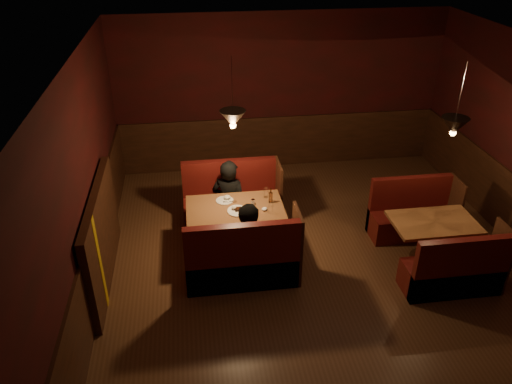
{
  "coord_description": "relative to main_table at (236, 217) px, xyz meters",
  "views": [
    {
      "loc": [
        -1.67,
        -5.2,
        4.37
      ],
      "look_at": [
        -0.83,
        0.79,
        0.95
      ],
      "focal_mm": 35.0,
      "sensor_mm": 36.0,
      "label": 1
    }
  ],
  "objects": [
    {
      "name": "main_bench_far",
      "position": [
        0.02,
        0.78,
        -0.24
      ],
      "size": [
        1.5,
        0.54,
        1.02
      ],
      "color": "#53120F",
      "rests_on": "ground"
    },
    {
      "name": "second_table",
      "position": [
        2.67,
        -0.63,
        -0.08
      ],
      "size": [
        1.16,
        0.74,
        0.65
      ],
      "color": "brown",
      "rests_on": "ground"
    },
    {
      "name": "room",
      "position": [
        0.84,
        -0.74,
        0.49
      ],
      "size": [
        6.02,
        7.02,
        2.92
      ],
      "color": "brown",
      "rests_on": "ground"
    },
    {
      "name": "second_bench_far",
      "position": [
        2.7,
        0.07,
        -0.27
      ],
      "size": [
        1.28,
        0.48,
        0.91
      ],
      "color": "#53120F",
      "rests_on": "ground"
    },
    {
      "name": "diner_b",
      "position": [
        0.14,
        -0.62,
        0.16
      ],
      "size": [
        0.74,
        0.6,
        1.44
      ],
      "primitive_type": "imported",
      "rotation": [
        0.0,
        0.0,
        0.09
      ],
      "color": "black",
      "rests_on": "ground"
    },
    {
      "name": "main_bench_near",
      "position": [
        0.02,
        -0.78,
        -0.24
      ],
      "size": [
        1.5,
        0.54,
        1.02
      ],
      "color": "#53120F",
      "rests_on": "ground"
    },
    {
      "name": "diner_a",
      "position": [
        -0.04,
        0.58,
        0.2
      ],
      "size": [
        0.66,
        0.57,
        1.53
      ],
      "primitive_type": "imported",
      "rotation": [
        0.0,
        0.0,
        2.71
      ],
      "color": "black",
      "rests_on": "ground"
    },
    {
      "name": "main_table",
      "position": [
        0.0,
        0.0,
        0.0
      ],
      "size": [
        1.37,
        0.83,
        0.96
      ],
      "color": "brown",
      "rests_on": "ground"
    },
    {
      "name": "second_bench_near",
      "position": [
        2.7,
        -1.32,
        -0.27
      ],
      "size": [
        1.28,
        0.48,
        0.91
      ],
      "color": "#53120F",
      "rests_on": "ground"
    }
  ]
}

